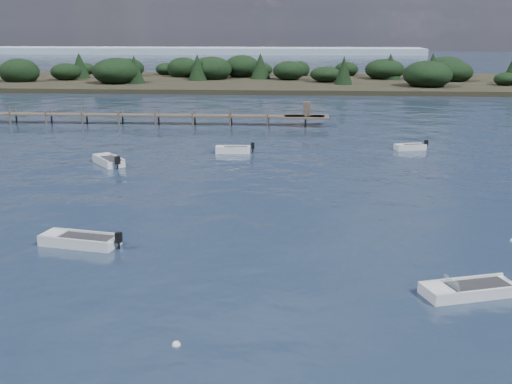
# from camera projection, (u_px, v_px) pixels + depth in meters

# --- Properties ---
(ground) EXTENTS (400.00, 400.00, 0.00)m
(ground) POSITION_uv_depth(u_px,v_px,m) (276.00, 111.00, 84.64)
(ground) COLOR #152031
(ground) RESTS_ON ground
(dinghy_mid_white_a) EXTENTS (4.47, 2.74, 1.03)m
(dinghy_mid_white_a) POSITION_uv_depth(u_px,v_px,m) (470.00, 292.00, 27.20)
(dinghy_mid_white_a) COLOR silver
(dinghy_mid_white_a) RESTS_ON ground
(dinghy_mid_grey) EXTENTS (4.49, 2.32, 1.11)m
(dinghy_mid_grey) POSITION_uv_depth(u_px,v_px,m) (80.00, 242.00, 33.32)
(dinghy_mid_grey) COLOR silver
(dinghy_mid_grey) RESTS_ON ground
(tender_far_grey) EXTENTS (3.35, 3.79, 1.31)m
(tender_far_grey) POSITION_uv_depth(u_px,v_px,m) (109.00, 162.00, 52.51)
(tender_far_grey) COLOR silver
(tender_far_grey) RESTS_ON ground
(tender_far_grey_b) EXTENTS (3.17, 1.85, 1.06)m
(tender_far_grey_b) POSITION_uv_depth(u_px,v_px,m) (410.00, 148.00, 58.69)
(tender_far_grey_b) COLOR silver
(tender_far_grey_b) RESTS_ON ground
(tender_far_white) EXTENTS (3.50, 1.46, 1.19)m
(tender_far_white) POSITION_uv_depth(u_px,v_px,m) (233.00, 151.00, 57.28)
(tender_far_white) COLOR silver
(tender_far_white) RESTS_ON ground
(buoy_a) EXTENTS (0.32, 0.32, 0.32)m
(buoy_a) POSITION_uv_depth(u_px,v_px,m) (176.00, 345.00, 22.92)
(buoy_a) COLOR silver
(buoy_a) RESTS_ON ground
(buoy_b) EXTENTS (0.32, 0.32, 0.32)m
(buoy_b) POSITION_uv_depth(u_px,v_px,m) (447.00, 286.00, 28.15)
(buoy_b) COLOR silver
(buoy_b) RESTS_ON ground
(buoy_c) EXTENTS (0.32, 0.32, 0.32)m
(buoy_c) POSITION_uv_depth(u_px,v_px,m) (45.00, 240.00, 34.04)
(buoy_c) COLOR silver
(buoy_c) RESTS_ON ground
(jetty) EXTENTS (64.50, 3.20, 3.40)m
(jetty) POSITION_uv_depth(u_px,v_px,m) (84.00, 115.00, 74.23)
(jetty) COLOR #51463B
(jetty) RESTS_ON ground
(far_headland) EXTENTS (190.00, 40.00, 5.80)m
(far_headland) POSITION_uv_depth(u_px,v_px,m) (416.00, 75.00, 121.10)
(far_headland) COLOR black
(far_headland) RESTS_ON ground
(distant_haze) EXTENTS (280.00, 20.00, 2.40)m
(distant_haze) POSITION_uv_depth(u_px,v_px,m) (66.00, 53.00, 254.66)
(distant_haze) COLOR #8FA3B2
(distant_haze) RESTS_ON ground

